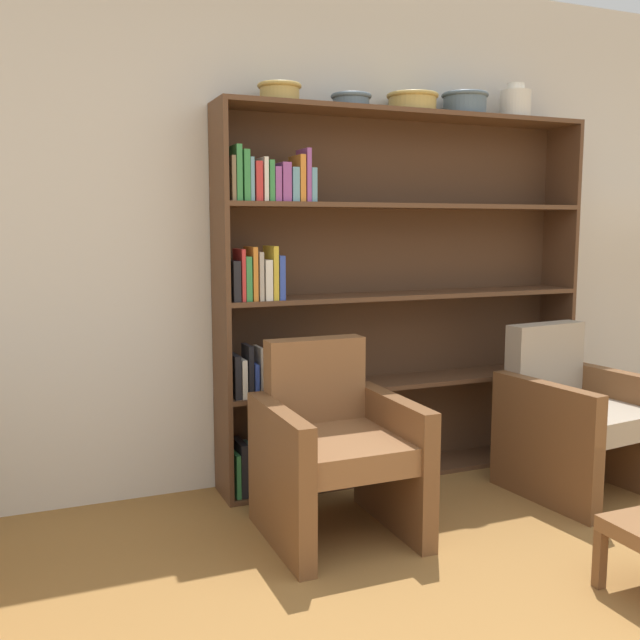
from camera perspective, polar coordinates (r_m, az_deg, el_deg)
wall_back at (r=4.03m, az=2.13°, el=7.16°), size 12.00×0.06×2.75m
bookshelf at (r=3.95m, az=4.49°, el=1.47°), size 2.15×0.30×2.01m
bowl_slate at (r=3.74m, az=-3.26°, el=17.75°), size 0.22×0.22×0.09m
bowl_stoneware at (r=3.89m, az=2.51°, el=17.18°), size 0.21×0.21×0.07m
bowl_cream at (r=4.05m, az=7.40°, el=16.93°), size 0.28×0.28×0.10m
bowl_copper at (r=4.23m, az=11.50°, el=16.64°), size 0.26×0.26×0.12m
vase_tall at (r=4.43m, az=15.35°, el=16.34°), size 0.18×0.18×0.20m
armchair_leather at (r=3.30m, az=1.12°, el=-10.25°), size 0.64×0.68×0.87m
armchair_cushioned at (r=4.04m, az=19.76°, el=-7.35°), size 0.71×0.75×0.87m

